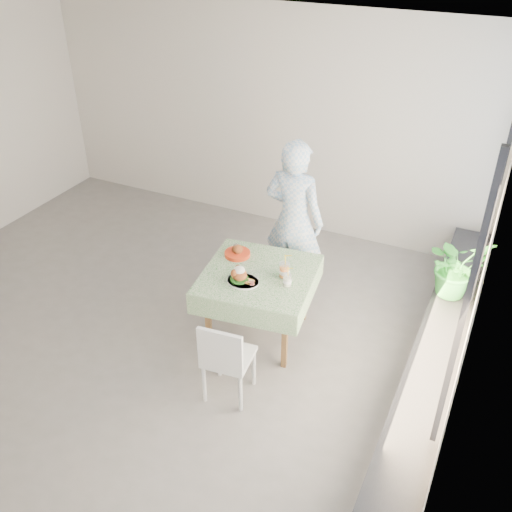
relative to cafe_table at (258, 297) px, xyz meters
The scene contains 15 objects.
floor 1.18m from the cafe_table, 169.40° to the right, with size 6.00×6.00×0.00m, color slate.
ceiling 2.58m from the cafe_table, 169.40° to the right, with size 6.00×6.00×0.00m, color white.
wall_back 2.70m from the cafe_table, 114.82° to the left, with size 6.00×0.02×2.80m, color beige.
wall_right 2.16m from the cafe_table, ahead, with size 0.02×5.00×2.80m, color beige.
window_pane 2.26m from the cafe_table, ahead, with size 0.01×4.80×2.18m, color #D1E0F9.
window_ledge 1.76m from the cafe_table, ahead, with size 0.40×4.80×0.50m, color black.
cafe_table is the anchor object (origin of this frame).
chair_far 0.71m from the cafe_table, 88.33° to the left, with size 0.42×0.42×0.86m.
chair_near 0.90m from the cafe_table, 82.08° to the right, with size 0.43×0.43×0.84m.
diner 0.96m from the cafe_table, 89.24° to the left, with size 0.66×0.43×1.80m, color #8BB7DF.
main_dish 0.40m from the cafe_table, 113.59° to the right, with size 0.32×0.32×0.16m.
juice_cup_orange 0.43m from the cafe_table, 12.44° to the left, with size 0.11×0.11×0.30m.
juice_cup_lemonade 0.47m from the cafe_table, 11.31° to the right, with size 0.09×0.09×0.24m.
second_dish 0.50m from the cafe_table, 148.86° to the left, with size 0.26×0.26×0.12m.
potted_plant 1.92m from the cafe_table, 26.13° to the left, with size 0.56×0.48×0.62m, color #2C8533.
Camera 1 is at (2.99, -3.88, 3.80)m, focal length 40.00 mm.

